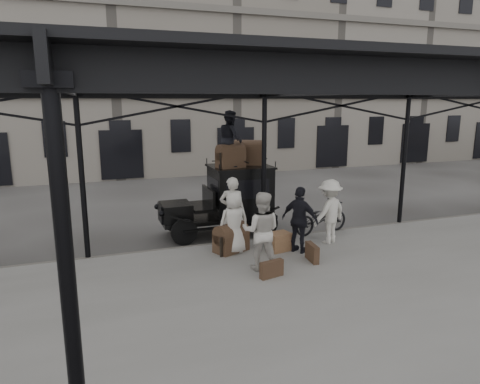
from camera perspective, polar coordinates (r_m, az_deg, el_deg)
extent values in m
plane|color=#383533|center=(11.35, 6.99, -9.73)|extent=(120.00, 120.00, 0.00)
cube|color=slate|center=(9.72, 12.35, -13.32)|extent=(28.00, 8.00, 0.15)
cylinder|color=black|center=(12.53, 3.20, 2.65)|extent=(0.14, 0.14, 4.30)
cube|color=black|center=(12.36, 3.33, 13.37)|extent=(22.00, 0.10, 0.45)
cube|color=black|center=(9.07, 12.66, 14.66)|extent=(22.50, 9.00, 0.08)
cube|color=silver|center=(9.07, 12.69, 15.10)|extent=(18.00, 7.00, 0.04)
cube|color=slate|center=(27.96, -9.93, 17.66)|extent=(64.00, 8.00, 14.00)
cylinder|color=black|center=(12.76, -7.44, -5.34)|extent=(0.80, 0.10, 0.80)
cylinder|color=black|center=(14.12, -8.66, -3.66)|extent=(0.80, 0.10, 0.80)
cylinder|color=black|center=(13.50, 3.44, -4.28)|extent=(0.80, 0.10, 0.80)
cylinder|color=black|center=(14.79, 1.29, -2.80)|extent=(0.80, 0.10, 0.80)
cube|color=black|center=(13.68, -2.95, -3.40)|extent=(3.60, 1.25, 0.12)
cube|color=black|center=(13.30, -8.56, -2.64)|extent=(0.90, 1.00, 0.55)
cube|color=black|center=(13.23, -10.56, -2.79)|extent=(0.06, 0.70, 0.55)
cube|color=black|center=(13.44, -5.22, -1.95)|extent=(0.70, 1.30, 0.10)
cube|color=black|center=(13.71, 0.02, 0.10)|extent=(1.80, 1.45, 1.55)
cube|color=black|center=(13.00, 1.08, 0.33)|extent=(1.40, 0.02, 0.60)
cube|color=black|center=(13.57, 0.02, 3.40)|extent=(1.90, 1.55, 0.06)
imported|color=beige|center=(12.20, -1.05, -2.49)|extent=(0.84, 0.70, 1.96)
imported|color=beige|center=(10.39, 2.85, -5.20)|extent=(1.16, 1.06, 1.93)
imported|color=beige|center=(11.50, -0.82, -4.06)|extent=(0.83, 0.54, 1.70)
imported|color=black|center=(11.63, 7.99, -3.70)|extent=(0.98, 1.13, 1.82)
imported|color=beige|center=(12.56, 11.84, -2.55)|extent=(1.37, 1.09, 1.86)
imported|color=black|center=(13.49, 10.78, -3.37)|extent=(2.01, 0.98, 1.01)
imported|color=black|center=(13.26, -1.28, 7.11)|extent=(0.69, 0.87, 1.74)
cube|color=#906542|center=(11.89, 5.24, -6.60)|extent=(0.67, 0.55, 0.50)
cube|color=#493122|center=(11.25, 9.59, -7.97)|extent=(0.21, 0.61, 0.45)
cube|color=#493122|center=(10.16, 4.24, -10.21)|extent=(0.62, 0.28, 0.40)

